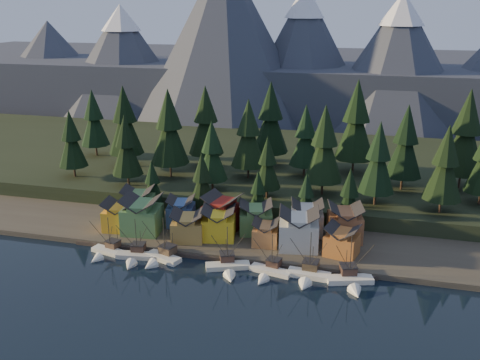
% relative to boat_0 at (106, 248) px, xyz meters
% --- Properties ---
extents(ground, '(500.00, 500.00, 0.00)m').
position_rel_boat_0_xyz_m(ground, '(29.09, -10.98, -2.05)').
color(ground, black).
rests_on(ground, ground).
extents(shore_strip, '(400.00, 50.00, 1.50)m').
position_rel_boat_0_xyz_m(shore_strip, '(29.09, 29.02, -1.30)').
color(shore_strip, '#3D352C').
rests_on(shore_strip, ground).
extents(hillside, '(420.00, 100.00, 6.00)m').
position_rel_boat_0_xyz_m(hillside, '(29.09, 79.02, 0.95)').
color(hillside, black).
rests_on(hillside, ground).
extents(dock, '(80.00, 4.00, 1.00)m').
position_rel_boat_0_xyz_m(dock, '(29.09, 5.52, -1.55)').
color(dock, '#463A32').
rests_on(dock, ground).
extents(mountain_ridge, '(560.00, 190.00, 90.00)m').
position_rel_boat_0_xyz_m(mountain_ridge, '(24.89, 202.61, 24.00)').
color(mountain_ridge, '#434757').
rests_on(mountain_ridge, ground).
extents(boat_0, '(10.22, 10.75, 11.00)m').
position_rel_boat_0_xyz_m(boat_0, '(0.00, 0.00, 0.00)').
color(boat_0, white).
rests_on(boat_0, ground).
extents(boat_1, '(10.90, 11.64, 11.77)m').
position_rel_boat_0_xyz_m(boat_1, '(8.55, -0.71, 0.13)').
color(boat_1, beige).
rests_on(boat_1, ground).
extents(boat_2, '(10.39, 11.03, 12.62)m').
position_rel_boat_0_xyz_m(boat_2, '(15.25, 0.02, 0.47)').
color(boat_2, silver).
rests_on(boat_2, ground).
extents(boat_3, '(11.62, 12.04, 12.13)m').
position_rel_boat_0_xyz_m(boat_3, '(33.27, -0.37, 0.17)').
color(boat_3, silver).
rests_on(boat_3, ground).
extents(boat_4, '(10.93, 11.53, 11.07)m').
position_rel_boat_0_xyz_m(boat_4, '(43.36, -0.04, -0.06)').
color(boat_4, silver).
rests_on(boat_4, ground).
extents(boat_5, '(10.74, 11.55, 12.69)m').
position_rel_boat_0_xyz_m(boat_5, '(52.79, 0.25, 0.41)').
color(boat_5, white).
rests_on(boat_5, ground).
extents(boat_6, '(11.64, 12.16, 12.79)m').
position_rel_boat_0_xyz_m(boat_6, '(62.94, 0.13, 0.36)').
color(boat_6, white).
rests_on(boat_6, ground).
extents(house_front_0, '(9.56, 9.16, 8.56)m').
position_rel_boat_0_xyz_m(house_front_0, '(-2.30, 13.27, 3.95)').
color(house_front_0, gold).
rests_on(house_front_0, shore_strip).
extents(house_front_1, '(11.02, 10.65, 10.48)m').
position_rel_boat_0_xyz_m(house_front_1, '(4.67, 13.00, 4.95)').
color(house_front_1, '#4D7E44').
rests_on(house_front_1, shore_strip).
extents(house_front_2, '(9.97, 10.02, 8.19)m').
position_rel_boat_0_xyz_m(house_front_2, '(18.65, 11.32, 3.75)').
color(house_front_2, '#A17E39').
rests_on(house_front_2, shore_strip).
extents(house_front_3, '(10.10, 9.77, 8.87)m').
position_rel_boat_0_xyz_m(house_front_3, '(26.47, 14.30, 4.11)').
color(house_front_3, gold).
rests_on(house_front_3, shore_strip).
extents(house_front_4, '(7.16, 7.65, 6.79)m').
position_rel_boat_0_xyz_m(house_front_4, '(39.65, 13.72, 3.01)').
color(house_front_4, '#AB703C').
rests_on(house_front_4, shore_strip).
extents(house_front_5, '(11.34, 10.58, 10.53)m').
position_rel_boat_0_xyz_m(house_front_5, '(48.39, 13.68, 4.98)').
color(house_front_5, beige).
rests_on(house_front_5, shore_strip).
extents(house_front_6, '(9.36, 9.03, 7.90)m').
position_rel_boat_0_xyz_m(house_front_6, '(59.66, 12.35, 3.60)').
color(house_front_6, '#A35F2A').
rests_on(house_front_6, shore_strip).
extents(house_back_0, '(10.33, 10.06, 9.60)m').
position_rel_boat_0_xyz_m(house_back_0, '(-0.53, 21.77, 4.49)').
color(house_back_0, '#537E44').
rests_on(house_back_0, shore_strip).
extents(house_back_1, '(8.80, 8.88, 8.44)m').
position_rel_boat_0_xyz_m(house_back_1, '(13.39, 20.33, 3.88)').
color(house_back_1, '#3B588C').
rests_on(house_back_1, shore_strip).
extents(house_back_2, '(11.05, 10.44, 10.09)m').
position_rel_boat_0_xyz_m(house_back_2, '(25.62, 20.87, 4.75)').
color(house_back_2, maroon).
rests_on(house_back_2, shore_strip).
extents(house_back_3, '(10.63, 9.92, 9.10)m').
position_rel_boat_0_xyz_m(house_back_3, '(35.37, 20.48, 4.23)').
color(house_back_3, '#4E7C43').
rests_on(house_back_3, shore_strip).
extents(house_back_4, '(9.97, 9.70, 9.39)m').
position_rel_boat_0_xyz_m(house_back_4, '(49.26, 23.21, 4.38)').
color(house_back_4, beige).
rests_on(house_back_4, shore_strip).
extents(house_back_5, '(10.47, 10.56, 9.96)m').
position_rel_boat_0_xyz_m(house_back_5, '(59.67, 21.90, 4.68)').
color(house_back_5, '#935934').
rests_on(house_back_5, shore_strip).
extents(tree_hill_0, '(9.87, 9.87, 22.99)m').
position_rel_boat_0_xyz_m(tree_hill_0, '(-32.91, 41.02, 16.51)').
color(tree_hill_0, '#332319').
rests_on(tree_hill_0, hillside).
extents(tree_hill_1, '(12.61, 12.61, 29.37)m').
position_rel_boat_0_xyz_m(tree_hill_1, '(-20.91, 57.02, 20.01)').
color(tree_hill_1, '#332319').
rests_on(tree_hill_1, hillside).
extents(tree_hill_2, '(10.09, 10.09, 23.51)m').
position_rel_boat_0_xyz_m(tree_hill_2, '(-10.91, 37.02, 16.80)').
color(tree_hill_2, '#332319').
rests_on(tree_hill_2, hillside).
extents(tree_hill_3, '(12.97, 12.97, 30.22)m').
position_rel_boat_0_xyz_m(tree_hill_3, '(-0.91, 49.02, 20.47)').
color(tree_hill_3, '#332319').
rests_on(tree_hill_3, hillside).
extents(tree_hill_4, '(12.61, 12.61, 29.38)m').
position_rel_boat_0_xyz_m(tree_hill_4, '(7.09, 64.02, 20.02)').
color(tree_hill_4, '#332319').
rests_on(tree_hill_4, hillside).
extents(tree_hill_5, '(9.73, 9.73, 22.66)m').
position_rel_boat_0_xyz_m(tree_hill_5, '(17.09, 39.02, 16.34)').
color(tree_hill_5, '#332319').
rests_on(tree_hill_5, hillside).
extents(tree_hill_6, '(11.66, 11.66, 27.17)m').
position_rel_boat_0_xyz_m(tree_hill_6, '(25.09, 54.02, 18.80)').
color(tree_hill_6, '#332319').
rests_on(tree_hill_6, hillside).
extents(tree_hill_7, '(8.28, 8.28, 19.28)m').
position_rel_boat_0_xyz_m(tree_hill_7, '(35.09, 37.02, 14.48)').
color(tree_hill_7, '#332319').
rests_on(tree_hill_7, hillside).
extents(tree_hill_8, '(10.68, 10.68, 24.87)m').
position_rel_boat_0_xyz_m(tree_hill_8, '(43.09, 61.02, 17.54)').
color(tree_hill_8, '#332319').
rests_on(tree_hill_8, hillside).
extents(tree_hill_9, '(12.14, 12.14, 28.28)m').
position_rel_boat_0_xyz_m(tree_hill_9, '(51.09, 44.02, 19.41)').
color(tree_hill_9, '#332319').
rests_on(tree_hill_9, hillside).
extents(tree_hill_10, '(14.06, 14.06, 32.75)m').
position_rel_boat_0_xyz_m(tree_hill_10, '(59.09, 69.02, 21.86)').
color(tree_hill_10, '#332319').
rests_on(tree_hill_10, hillside).
extents(tree_hill_11, '(10.78, 10.78, 25.11)m').
position_rel_boat_0_xyz_m(tree_hill_11, '(67.09, 39.02, 17.67)').
color(tree_hill_11, '#332319').
rests_on(tree_hill_11, hillside).
extents(tree_hill_12, '(11.80, 11.80, 27.49)m').
position_rel_boat_0_xyz_m(tree_hill_12, '(75.09, 55.02, 18.98)').
color(tree_hill_12, '#332319').
rests_on(tree_hill_12, hillside).
extents(tree_hill_13, '(10.97, 10.97, 25.55)m').
position_rel_boat_0_xyz_m(tree_hill_13, '(85.09, 37.02, 17.92)').
color(tree_hill_13, '#332319').
rests_on(tree_hill_13, hillside).
extents(tree_hill_14, '(13.77, 13.77, 32.09)m').
position_rel_boat_0_xyz_m(tree_hill_14, '(93.09, 61.02, 21.49)').
color(tree_hill_14, '#332319').
rests_on(tree_hill_14, hillside).
extents(tree_hill_15, '(13.20, 13.20, 30.75)m').
position_rel_boat_0_xyz_m(tree_hill_15, '(29.09, 71.02, 20.76)').
color(tree_hill_15, '#332319').
rests_on(tree_hill_15, hillside).
extents(tree_hill_16, '(11.09, 11.09, 25.82)m').
position_rel_boat_0_xyz_m(tree_hill_16, '(-38.91, 67.02, 18.07)').
color(tree_hill_16, '#332319').
rests_on(tree_hill_16, hillside).
extents(tree_shore_0, '(6.89, 6.89, 16.06)m').
position_rel_boat_0_xyz_m(tree_shore_0, '(1.09, 29.02, 8.22)').
color(tree_shore_0, '#332319').
rests_on(tree_shore_0, shore_strip).
extents(tree_shore_1, '(8.43, 8.43, 19.65)m').
position_rel_boat_0_xyz_m(tree_shore_1, '(17.09, 29.02, 10.18)').
color(tree_shore_1, '#332319').
rests_on(tree_shore_1, shore_strip).
extents(tree_shore_2, '(6.63, 6.63, 15.44)m').
position_rel_boat_0_xyz_m(tree_shore_2, '(34.09, 29.02, 7.88)').
color(tree_shore_2, '#332319').
rests_on(tree_shore_2, shore_strip).
extents(tree_shore_3, '(6.82, 6.82, 15.89)m').
position_rel_boat_0_xyz_m(tree_shore_3, '(48.09, 29.02, 8.12)').
color(tree_shore_3, '#332319').
rests_on(tree_shore_3, shore_strip).
extents(tree_shore_4, '(7.83, 7.83, 18.25)m').
position_rel_boat_0_xyz_m(tree_shore_4, '(60.09, 29.02, 9.42)').
color(tree_shore_4, '#332319').
rests_on(tree_shore_4, shore_strip).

